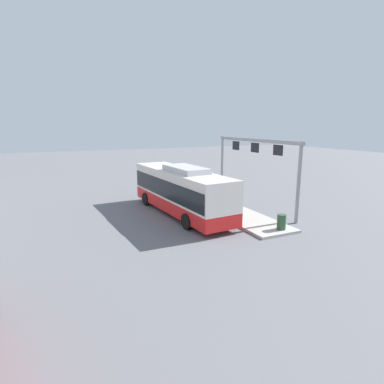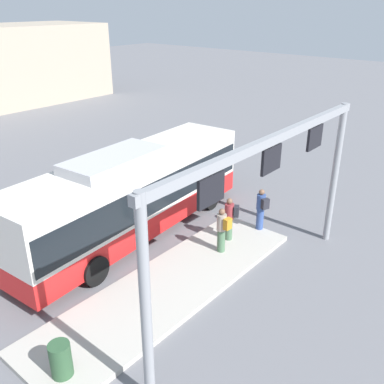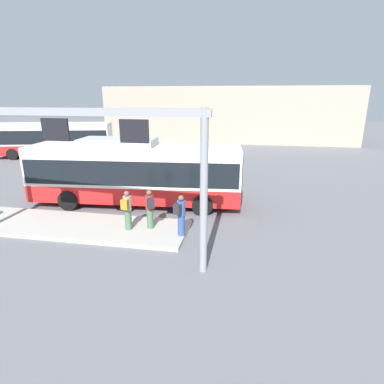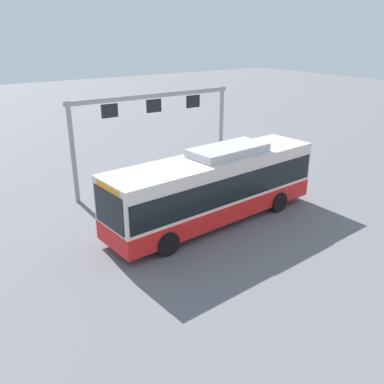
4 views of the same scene
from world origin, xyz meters
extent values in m
plane|color=slate|center=(0.00, 0.00, 0.00)|extent=(120.00, 120.00, 0.00)
cube|color=#B2ADA3|center=(-1.67, -3.44, 0.08)|extent=(10.00, 2.80, 0.16)
cube|color=red|center=(0.00, 0.00, 0.77)|extent=(10.88, 3.33, 0.85)
cube|color=silver|center=(0.00, 0.00, 2.15)|extent=(10.88, 3.33, 1.90)
cube|color=black|center=(0.00, 0.00, 1.95)|extent=(10.67, 3.35, 1.20)
cube|color=black|center=(5.36, 0.42, 2.05)|extent=(0.21, 2.12, 1.50)
cube|color=#B7B7BC|center=(-0.80, -0.06, 3.28)|extent=(3.88, 2.04, 0.36)
cube|color=orange|center=(5.29, 0.41, 2.90)|extent=(0.26, 1.75, 0.28)
cylinder|color=black|center=(3.45, 1.47, 0.50)|extent=(1.02, 0.38, 1.00)
cylinder|color=black|center=(3.64, -0.92, 0.50)|extent=(1.02, 0.38, 1.00)
cylinder|color=black|center=(-3.24, 0.95, 0.50)|extent=(1.02, 0.38, 1.00)
cylinder|color=black|center=(-3.05, -1.44, 0.50)|extent=(1.02, 0.38, 1.00)
cylinder|color=#334C8C|center=(3.20, -3.68, 0.58)|extent=(0.37, 0.37, 0.85)
cylinder|color=#334C8C|center=(3.20, -3.68, 1.31)|extent=(0.44, 0.44, 0.60)
sphere|color=brown|center=(3.20, -3.68, 1.72)|extent=(0.22, 0.22, 0.22)
cube|color=#26262D|center=(3.10, -3.92, 1.34)|extent=(0.33, 0.27, 0.40)
cylinder|color=#476B4C|center=(1.76, -3.21, 0.58)|extent=(0.38, 0.38, 0.85)
cylinder|color=maroon|center=(1.76, -3.21, 1.31)|extent=(0.46, 0.46, 0.60)
sphere|color=brown|center=(1.76, -3.21, 1.72)|extent=(0.22, 0.22, 0.22)
cube|color=#26262D|center=(1.89, -3.44, 1.34)|extent=(0.33, 0.30, 0.40)
cylinder|color=#476B4C|center=(0.90, -3.50, 0.58)|extent=(0.29, 0.29, 0.85)
cylinder|color=gray|center=(0.90, -3.50, 1.31)|extent=(0.35, 0.35, 0.60)
sphere|color=brown|center=(0.90, -3.50, 1.72)|extent=(0.22, 0.22, 0.22)
cube|color=#BF7F1E|center=(0.89, -3.76, 1.34)|extent=(0.29, 0.19, 0.40)
cylinder|color=gray|center=(-5.05, -5.91, 2.60)|extent=(0.24, 0.24, 5.20)
cylinder|color=gray|center=(4.40, -5.91, 2.60)|extent=(0.24, 0.24, 5.20)
cube|color=gray|center=(-0.32, -5.91, 5.05)|extent=(9.85, 0.20, 0.24)
cube|color=black|center=(-2.92, -5.91, 4.50)|extent=(0.90, 0.08, 0.70)
cube|color=black|center=(-0.32, -5.91, 4.50)|extent=(0.90, 0.08, 0.70)
cube|color=black|center=(2.28, -5.91, 4.50)|extent=(0.90, 0.08, 0.70)
cylinder|color=#2D5133|center=(-5.98, -3.90, 0.61)|extent=(0.52, 0.52, 0.90)
camera|label=1|loc=(-19.81, 8.30, 6.20)|focal=29.51mm
camera|label=2|loc=(-9.81, -11.13, 8.30)|focal=40.08mm
camera|label=3|loc=(5.68, -14.97, 5.54)|focal=29.42mm
camera|label=4|loc=(10.93, 13.95, 8.40)|focal=38.88mm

